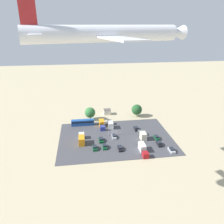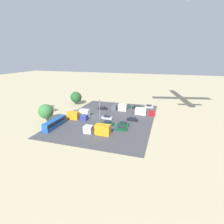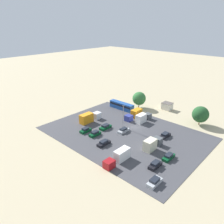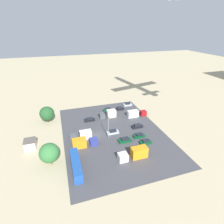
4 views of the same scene
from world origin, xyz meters
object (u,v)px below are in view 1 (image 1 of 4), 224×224
(parked_truck_3, at_px, (110,124))
(parked_truck_2, at_px, (142,135))
(parked_car_6, at_px, (105,146))
(parked_car_8, at_px, (157,137))
(bus, at_px, (83,122))
(parked_car_1, at_px, (95,148))
(parked_car_7, at_px, (172,150))
(parked_car_3, at_px, (120,148))
(parked_truck_1, at_px, (102,125))
(parked_car_4, at_px, (159,144))
(parked_truck_0, at_px, (143,149))
(shed_building, at_px, (107,112))
(airplane, at_px, (111,34))
(parked_car_5, at_px, (136,129))
(parked_car_2, at_px, (114,136))
(parked_car_0, at_px, (101,140))
(parked_truck_4, at_px, (82,139))

(parked_truck_3, bearing_deg, parked_truck_2, -46.43)
(parked_car_6, xyz_separation_m, parked_car_8, (-25.01, -4.74, -0.05))
(bus, distance_m, parked_truck_3, 14.77)
(parked_car_1, relative_size, parked_car_7, 0.93)
(parked_car_3, bearing_deg, parked_truck_1, -76.25)
(parked_car_4, xyz_separation_m, parked_truck_0, (8.73, 4.71, 0.75))
(shed_building, distance_m, parked_car_7, 49.72)
(shed_building, relative_size, parked_car_6, 0.97)
(parked_truck_0, height_order, airplane, airplane)
(parked_car_5, bearing_deg, parked_truck_0, 83.87)
(parked_car_8, distance_m, parked_truck_1, 28.87)
(parked_car_1, xyz_separation_m, parked_car_2, (-9.65, -8.99, -0.06))
(parked_car_1, relative_size, parked_truck_1, 0.48)
(parked_car_4, height_order, parked_truck_2, parked_truck_2)
(parked_car_0, relative_size, parked_truck_1, 0.54)
(shed_building, bearing_deg, parked_truck_2, 112.28)
(parked_truck_0, bearing_deg, parked_car_4, -151.63)
(parked_car_1, distance_m, parked_truck_2, 23.80)
(parked_car_7, bearing_deg, shed_building, -63.56)
(parked_truck_1, bearing_deg, parked_car_6, 87.63)
(parked_truck_2, bearing_deg, parked_truck_4, 179.81)
(parked_car_5, xyz_separation_m, parked_truck_4, (27.57, 8.88, 1.01))
(parked_car_8, relative_size, parked_truck_0, 0.51)
(parked_car_2, xyz_separation_m, parked_car_5, (-12.41, -6.65, 0.00))
(parked_car_6, bearing_deg, parked_car_0, -80.56)
(parked_car_1, height_order, parked_car_6, parked_car_6)
(parked_car_7, distance_m, airplane, 57.67)
(parked_car_2, relative_size, parked_truck_0, 0.52)
(parked_car_3, relative_size, parked_truck_2, 0.61)
(parked_car_3, xyz_separation_m, parked_car_7, (-21.31, 4.44, 0.01))
(parked_truck_0, bearing_deg, parked_car_7, 175.36)
(parked_car_4, xyz_separation_m, parked_car_7, (-3.47, 5.70, -0.03))
(parked_truck_2, bearing_deg, parked_car_7, -54.57)
(shed_building, xyz_separation_m, parked_car_2, (0.23, 29.28, -0.85))
(parked_car_3, relative_size, airplane, 0.11)
(parked_truck_3, bearing_deg, parked_car_7, -50.09)
(parked_car_2, xyz_separation_m, parked_truck_3, (0.18, -11.72, 0.88))
(parked_car_8, bearing_deg, parked_car_7, -76.63)
(parked_car_1, xyz_separation_m, parked_truck_0, (-19.82, 5.25, 0.75))
(bus, relative_size, parked_car_6, 2.76)
(bus, distance_m, parked_car_0, 19.94)
(parked_car_2, height_order, parked_car_3, parked_car_3)
(parked_car_0, bearing_deg, parked_car_5, 25.91)
(parked_truck_2, xyz_separation_m, parked_truck_4, (28.33, -0.09, 0.06))
(parked_car_6, xyz_separation_m, parked_truck_0, (-15.54, 5.73, 0.74))
(parked_car_1, bearing_deg, parked_truck_2, -163.72)
(parked_car_2, xyz_separation_m, parked_truck_0, (-10.17, 14.24, 0.81))
(parked_car_0, height_order, parked_car_5, parked_car_0)
(shed_building, height_order, parked_truck_0, parked_truck_0)
(parked_car_8, bearing_deg, parked_truck_4, 177.45)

